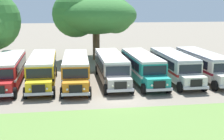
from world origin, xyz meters
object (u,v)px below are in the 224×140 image
(parked_bus_slot_3, at_px, (111,66))
(parked_bus_slot_6, at_px, (203,64))
(broad_shade_tree, at_px, (94,14))
(parked_bus_slot_0, at_px, (8,69))
(parked_bus_slot_2, at_px, (76,68))
(parked_bus_slot_1, at_px, (43,68))
(parked_bus_slot_4, at_px, (142,66))
(parked_bus_slot_5, at_px, (174,65))

(parked_bus_slot_3, bearing_deg, parked_bus_slot_6, 89.04)
(broad_shade_tree, bearing_deg, parked_bus_slot_6, -51.67)
(parked_bus_slot_0, bearing_deg, parked_bus_slot_3, 87.75)
(parked_bus_slot_2, xyz_separation_m, broad_shade_tree, (3.06, 14.11, 5.08))
(parked_bus_slot_1, bearing_deg, parked_bus_slot_4, 87.52)
(parked_bus_slot_2, distance_m, parked_bus_slot_3, 3.74)
(parked_bus_slot_1, height_order, parked_bus_slot_2, same)
(parked_bus_slot_5, bearing_deg, parked_bus_slot_6, 90.23)
(broad_shade_tree, bearing_deg, parked_bus_slot_2, -102.23)
(parked_bus_slot_0, xyz_separation_m, parked_bus_slot_6, (20.62, -0.13, 0.00))
(parked_bus_slot_5, relative_size, parked_bus_slot_6, 1.00)
(parked_bus_slot_0, height_order, parked_bus_slot_6, same)
(parked_bus_slot_3, height_order, parked_bus_slot_4, same)
(parked_bus_slot_2, distance_m, parked_bus_slot_4, 6.99)
(broad_shade_tree, bearing_deg, parked_bus_slot_4, -74.14)
(parked_bus_slot_4, xyz_separation_m, parked_bus_slot_6, (6.89, 0.14, 0.00))
(parked_bus_slot_0, xyz_separation_m, parked_bus_slot_4, (13.73, -0.28, 0.00))
(parked_bus_slot_4, height_order, parked_bus_slot_6, same)
(parked_bus_slot_2, relative_size, parked_bus_slot_6, 1.00)
(parked_bus_slot_0, distance_m, parked_bus_slot_4, 13.73)
(parked_bus_slot_5, relative_size, broad_shade_tree, 0.82)
(parked_bus_slot_3, bearing_deg, parked_bus_slot_2, -81.72)
(parked_bus_slot_0, relative_size, parked_bus_slot_1, 1.00)
(parked_bus_slot_1, xyz_separation_m, parked_bus_slot_2, (3.37, -0.51, 0.00))
(parked_bus_slot_6, bearing_deg, parked_bus_slot_4, -90.50)
(parked_bus_slot_1, bearing_deg, parked_bus_slot_6, 88.50)
(parked_bus_slot_2, bearing_deg, parked_bus_slot_4, 93.96)
(parked_bus_slot_3, relative_size, broad_shade_tree, 0.82)
(parked_bus_slot_0, height_order, parked_bus_slot_2, same)
(parked_bus_slot_3, distance_m, parked_bus_slot_4, 3.29)
(parked_bus_slot_3, distance_m, parked_bus_slot_5, 6.81)
(parked_bus_slot_3, bearing_deg, parked_bus_slot_5, 88.15)
(parked_bus_slot_1, distance_m, parked_bus_slot_6, 17.25)
(parked_bus_slot_0, bearing_deg, parked_bus_slot_5, 87.12)
(parked_bus_slot_0, distance_m, parked_bus_slot_3, 10.44)
(parked_bus_slot_0, height_order, parked_bus_slot_1, same)
(parked_bus_slot_6, distance_m, broad_shade_tree, 18.17)
(parked_bus_slot_2, bearing_deg, parked_bus_slot_5, 93.64)
(parked_bus_slot_6, bearing_deg, broad_shade_tree, -143.36)
(parked_bus_slot_6, relative_size, broad_shade_tree, 0.83)
(parked_bus_slot_4, bearing_deg, parked_bus_slot_1, -92.95)
(parked_bus_slot_0, distance_m, parked_bus_slot_2, 6.76)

